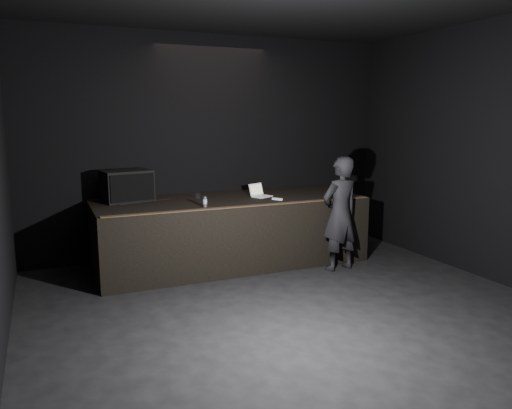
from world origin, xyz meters
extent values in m
plane|color=black|center=(0.00, 0.00, 0.00)|extent=(7.00, 7.00, 0.00)
cube|color=black|center=(0.00, 3.50, 1.75)|extent=(6.00, 0.10, 3.50)
cube|color=black|center=(0.00, 2.73, 0.50)|extent=(4.00, 1.50, 1.00)
cube|color=brown|center=(0.00, 2.02, 1.01)|extent=(3.92, 0.10, 0.01)
cube|color=black|center=(-1.45, 3.11, 1.23)|extent=(0.75, 0.59, 0.45)
cube|color=black|center=(-1.41, 2.87, 1.23)|extent=(0.63, 0.13, 0.39)
cylinder|color=black|center=(-1.23, 2.89, 1.01)|extent=(0.79, 0.23, 0.02)
cube|color=white|center=(0.51, 2.68, 1.01)|extent=(0.34, 0.30, 0.01)
cube|color=silver|center=(0.51, 2.68, 1.02)|extent=(0.27, 0.21, 0.00)
cube|color=white|center=(0.46, 2.79, 1.10)|extent=(0.28, 0.17, 0.18)
cube|color=gold|center=(0.46, 2.78, 1.10)|extent=(0.25, 0.14, 0.15)
cylinder|color=silver|center=(-0.55, 2.21, 1.07)|extent=(0.06, 0.06, 0.14)
cylinder|color=#1A4591|center=(-0.55, 2.21, 1.08)|extent=(0.06, 0.06, 0.06)
cylinder|color=#B32B10|center=(-0.55, 2.21, 1.04)|extent=(0.06, 0.06, 0.01)
cylinder|color=white|center=(-0.47, 2.82, 1.05)|extent=(0.08, 0.08, 0.09)
cube|color=white|center=(0.60, 2.32, 1.02)|extent=(0.12, 0.16, 0.03)
imported|color=black|center=(1.35, 1.78, 0.83)|extent=(0.66, 0.48, 1.66)
camera|label=1|loc=(-2.57, -4.23, 2.23)|focal=35.00mm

